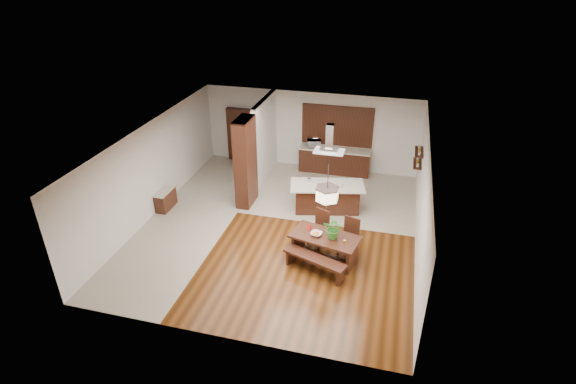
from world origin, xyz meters
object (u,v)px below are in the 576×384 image
(island_cup, at_px, (340,186))
(microwave, at_px, (314,143))
(pendant_lantern, at_px, (328,185))
(foliage_plant, at_px, (334,229))
(hallway_console, at_px, (166,199))
(range_hood, at_px, (330,138))
(dining_table, at_px, (325,242))
(kitchen_island, at_px, (327,197))
(dining_chair_left, at_px, (318,229))
(dining_bench, at_px, (314,265))
(fruit_bowl, at_px, (316,234))
(dining_chair_right, at_px, (348,237))

(island_cup, distance_m, microwave, 3.26)
(pendant_lantern, distance_m, foliage_plant, 1.23)
(hallway_console, bearing_deg, range_hood, 13.05)
(hallway_console, distance_m, dining_table, 5.62)
(microwave, bearing_deg, kitchen_island, -87.69)
(dining_chair_left, distance_m, kitchen_island, 1.94)
(foliage_plant, height_order, microwave, foliage_plant)
(kitchen_island, bearing_deg, microwave, 96.92)
(dining_bench, relative_size, dining_chair_left, 1.63)
(dining_chair_left, bearing_deg, dining_bench, -58.53)
(dining_table, distance_m, dining_chair_left, 0.71)
(microwave, bearing_deg, hallway_console, -152.70)
(fruit_bowl, bearing_deg, dining_chair_right, 29.10)
(fruit_bowl, bearing_deg, microwave, 102.32)
(island_cup, bearing_deg, microwave, 115.82)
(dining_chair_left, relative_size, microwave, 2.18)
(pendant_lantern, xyz_separation_m, island_cup, (-0.00, 2.46, -1.25))
(dining_bench, height_order, range_hood, range_hood)
(dining_bench, bearing_deg, dining_chair_left, 97.52)
(hallway_console, relative_size, range_hood, 0.98)
(kitchen_island, distance_m, island_cup, 0.66)
(hallway_console, distance_m, dining_bench, 5.66)
(dining_chair_left, bearing_deg, foliage_plant, -27.17)
(dining_chair_right, distance_m, microwave, 5.37)
(kitchen_island, height_order, island_cup, island_cup)
(microwave, bearing_deg, dining_chair_left, -94.44)
(range_hood, bearing_deg, dining_chair_left, -87.41)
(dining_bench, relative_size, island_cup, 13.08)
(hallway_console, relative_size, dining_bench, 0.51)
(dining_bench, height_order, kitchen_island, kitchen_island)
(dining_bench, xyz_separation_m, dining_chair_left, (-0.17, 1.26, 0.28))
(range_hood, bearing_deg, hallway_console, -166.95)
(foliage_plant, xyz_separation_m, range_hood, (-0.62, 2.60, 1.43))
(dining_table, xyz_separation_m, fruit_bowl, (-0.24, -0.01, 0.23))
(dining_bench, height_order, dining_chair_right, dining_chair_right)
(dining_chair_right, distance_m, island_cup, 2.16)
(pendant_lantern, relative_size, kitchen_island, 0.54)
(hallway_console, distance_m, range_hood, 5.59)
(pendant_lantern, distance_m, microwave, 5.70)
(range_hood, bearing_deg, microwave, 109.87)
(dining_bench, relative_size, dining_chair_right, 1.65)
(dining_bench, distance_m, island_cup, 3.19)
(island_cup, relative_size, microwave, 0.27)
(hallway_console, xyz_separation_m, range_hood, (5.03, 1.17, 2.15))
(dining_chair_left, distance_m, pendant_lantern, 1.86)
(fruit_bowl, bearing_deg, hallway_console, 164.73)
(hallway_console, distance_m, fruit_bowl, 5.40)
(foliage_plant, bearing_deg, kitchen_island, 103.48)
(dining_table, relative_size, pendant_lantern, 1.49)
(dining_chair_right, distance_m, fruit_bowl, 0.95)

